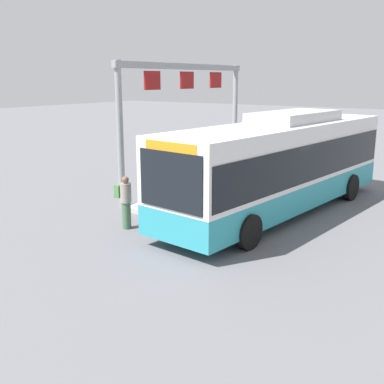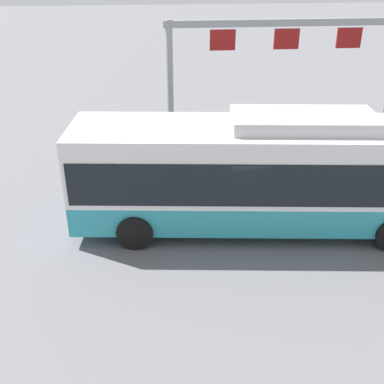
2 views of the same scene
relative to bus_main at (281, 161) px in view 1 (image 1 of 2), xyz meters
name	(u,v)px [view 1 (image 1 of 2)]	position (x,y,z in m)	size (l,w,h in m)	color
ground_plane	(279,212)	(0.01, 0.00, -1.81)	(120.00, 120.00, 0.00)	slate
platform_curb	(230,188)	(-1.98, -3.13, -1.73)	(10.00, 2.80, 0.16)	#B2ADA3
bus_main	(281,161)	(0.00, 0.00, 0.00)	(11.23, 3.69, 3.46)	teal
person_boarding	(125,201)	(4.38, -3.20, -0.92)	(0.37, 0.55, 1.67)	#476B4C
person_waiting_near	(172,177)	(1.26, -3.75, -0.76)	(0.34, 0.52, 1.67)	slate
person_waiting_mid	(160,188)	(2.94, -2.95, -0.76)	(0.36, 0.54, 1.67)	maroon
person_waiting_far	(202,170)	(-0.38, -3.51, -0.76)	(0.55, 0.60, 1.67)	#334C8C
platform_sign_gantry	(187,99)	(-1.66, -5.11, 1.91)	(8.70, 0.24, 5.20)	gray
trash_bin	(269,161)	(-6.15, -3.32, -1.20)	(0.52, 0.52, 0.90)	#2D5133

